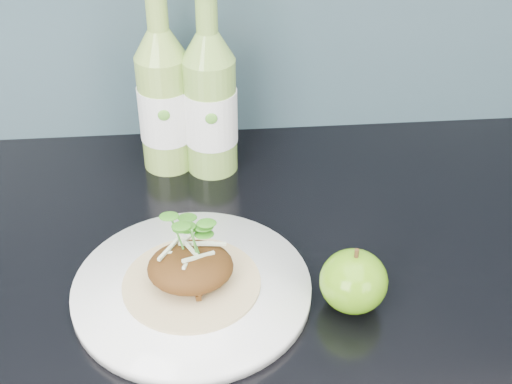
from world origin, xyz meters
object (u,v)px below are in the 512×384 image
at_px(cider_bottle_left, 164,101).
at_px(dinner_plate, 192,289).
at_px(green_apple, 354,281).
at_px(cider_bottle_right, 210,104).

bearing_deg(cider_bottle_left, dinner_plate, -102.34).
relative_size(green_apple, cider_bottle_left, 0.36).
height_order(dinner_plate, cider_bottle_right, cider_bottle_right).
bearing_deg(green_apple, dinner_plate, 169.88).
bearing_deg(dinner_plate, cider_bottle_right, 82.86).
height_order(green_apple, cider_bottle_right, cider_bottle_right).
relative_size(green_apple, cider_bottle_right, 0.36).
distance_m(green_apple, cider_bottle_left, 0.39).
bearing_deg(green_apple, cider_bottle_left, 123.89).
xyz_separation_m(cider_bottle_left, cider_bottle_right, (0.06, -0.01, 0.00)).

